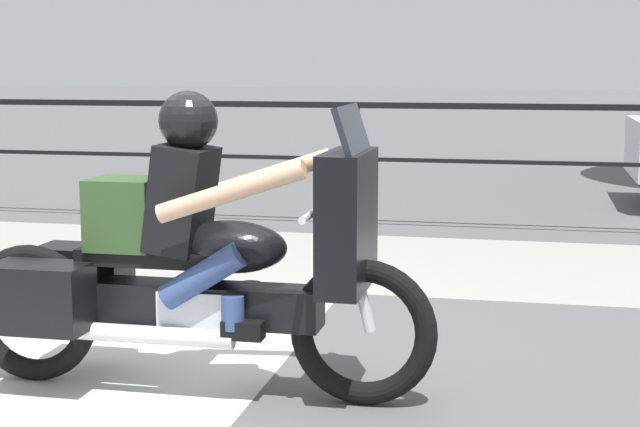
# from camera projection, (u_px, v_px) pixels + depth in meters

# --- Properties ---
(ground_plane) EXTENTS (120.00, 120.00, 0.00)m
(ground_plane) POSITION_uv_depth(u_px,v_px,m) (182.00, 389.00, 5.00)
(ground_plane) COLOR #565659
(sidewalk_band) EXTENTS (44.00, 2.40, 0.01)m
(sidewalk_band) POSITION_uv_depth(u_px,v_px,m) (322.00, 259.00, 8.28)
(sidewalk_band) COLOR #99968E
(sidewalk_band) RESTS_ON ground
(fence_railing) EXTENTS (36.00, 0.05, 1.26)m
(fence_railing) POSITION_uv_depth(u_px,v_px,m) (357.00, 129.00, 9.77)
(fence_railing) COLOR black
(fence_railing) RESTS_ON ground
(motorcycle) EXTENTS (2.47, 0.76, 1.52)m
(motorcycle) POSITION_uv_depth(u_px,v_px,m) (192.00, 260.00, 4.86)
(motorcycle) COLOR black
(motorcycle) RESTS_ON ground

